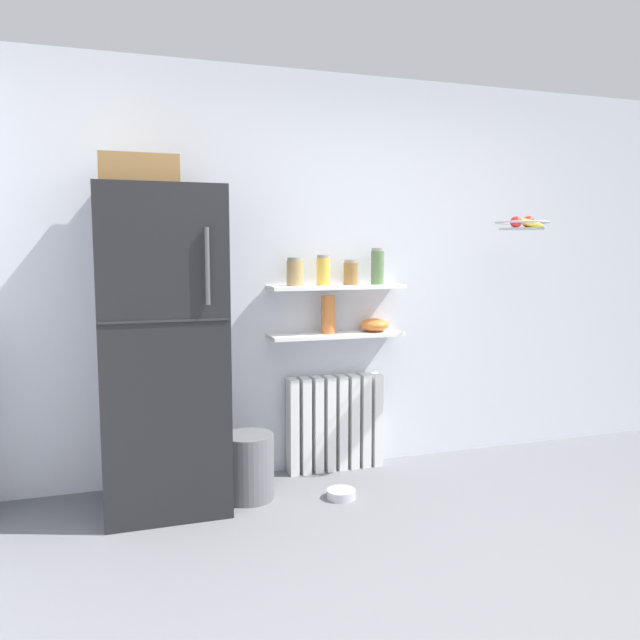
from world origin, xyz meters
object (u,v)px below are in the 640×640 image
Objects in this scene: storage_jar_0 at (295,272)px; vase at (328,315)px; refrigerator at (161,344)px; hanging_fruit_basket at (523,224)px; storage_jar_1 at (323,270)px; pet_food_bowl at (341,494)px; storage_jar_3 at (377,266)px; trash_bin at (248,466)px; radiator at (335,423)px; storage_jar_2 at (351,273)px; shelf_bowl at (374,325)px.

storage_jar_0 reaches higher than vase.
hanging_fruit_basket is (2.26, -0.15, 0.69)m from refrigerator.
hanging_fruit_basket reaches higher than storage_jar_1.
pet_food_bowl is at bearing -71.70° from storage_jar_0.
storage_jar_3 is at bearing -0.00° from storage_jar_0.
vase is at bearing 180.00° from storage_jar_3.
storage_jar_0 is at bearing 37.48° from trash_bin.
radiator is at bearing 74.74° from pet_food_bowl.
refrigerator reaches higher than vase.
storage_jar_2 reaches higher than shelf_bowl.
shelf_bowl is 1.24m from trash_bin.
trash_bin is at bearing -8.51° from refrigerator.
storage_jar_0 is 0.57m from storage_jar_3.
storage_jar_2 is at bearing 180.00° from storage_jar_3.
storage_jar_3 is at bearing 47.63° from pet_food_bowl.
storage_jar_1 is at bearing 180.00° from storage_jar_3.
storage_jar_0 is 0.65m from shelf_bowl.
storage_jar_2 is at bearing 9.93° from refrigerator.
pet_food_bowl is (-0.23, -0.45, -1.29)m from storage_jar_2.
storage_jar_1 is 1.30m from trash_bin.
storage_jar_0 is at bearing 14.19° from refrigerator.
hanging_fruit_basket reaches higher than trash_bin.
trash_bin is at bearing -142.52° from storage_jar_0.
storage_jar_3 is (0.38, -0.00, 0.02)m from storage_jar_1.
storage_jar_1 is at bearing 180.00° from storage_jar_2.
vase is at bearing 0.00° from storage_jar_0.
hanging_fruit_basket reaches higher than pet_food_bowl.
pet_food_bowl is (-0.40, -0.45, -0.94)m from shelf_bowl.
vase is 0.72× the size of hanging_fruit_basket.
storage_jar_0 is 1.10× the size of storage_jar_2.
radiator is 0.70m from shelf_bowl.
storage_jar_1 reaches higher than vase.
storage_jar_1 is 1.19× the size of storage_jar_2.
storage_jar_3 is (1.41, 0.21, 0.42)m from refrigerator.
storage_jar_3 is at bearing -0.00° from vase.
radiator reaches higher than pet_food_bowl.
storage_jar_0 is at bearing 165.43° from hanging_fruit_basket.
vase is 1.27× the size of shelf_bowl.
vase is 1.12m from pet_food_bowl.
storage_jar_3 is (0.56, -0.00, 0.03)m from storage_jar_0.
storage_jar_2 is at bearing 0.00° from vase.
storage_jar_2 is at bearing 63.53° from pet_food_bowl.
vase is (-0.34, 0.00, -0.31)m from storage_jar_3.
vase is at bearing 162.86° from hanging_fruit_basket.
pet_food_bowl is (0.15, -0.45, -1.30)m from storage_jar_0.
storage_jar_0 is 0.92× the size of storage_jar_1.
radiator is at bearing 17.69° from storage_jar_1.
storage_jar_0 is at bearing -173.93° from radiator.
hanging_fruit_basket is (1.13, -0.40, 1.31)m from radiator.
refrigerator reaches higher than shelf_bowl.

